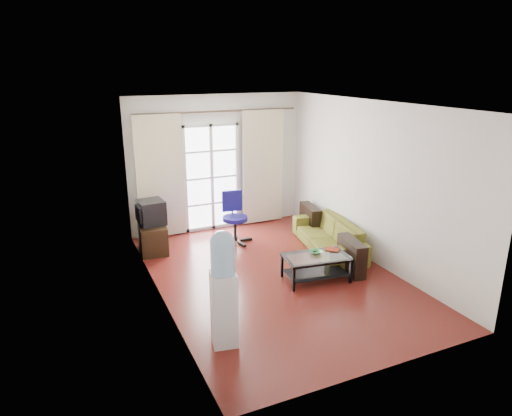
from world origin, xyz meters
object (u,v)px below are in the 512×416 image
at_px(coffee_table, 316,264).
at_px(water_cooler, 224,287).
at_px(sofa, 328,235).
at_px(tv_stand, 153,238).
at_px(crt_tv, 150,212).
at_px(task_chair, 235,228).

height_order(coffee_table, water_cooler, water_cooler).
bearing_deg(sofa, water_cooler, -43.86).
bearing_deg(coffee_table, sofa, 48.70).
relative_size(tv_stand, crt_tv, 1.37).
bearing_deg(tv_stand, sofa, -17.58).
distance_m(sofa, task_chair, 1.76).
xyz_separation_m(coffee_table, crt_tv, (-2.07, 2.27, 0.46)).
bearing_deg(water_cooler, task_chair, 76.84).
distance_m(sofa, water_cooler, 3.44).
distance_m(task_chair, water_cooler, 3.38).
bearing_deg(crt_tv, coffee_table, -52.14).
height_order(coffee_table, tv_stand, tv_stand).
bearing_deg(task_chair, tv_stand, -179.74).
bearing_deg(coffee_table, crt_tv, 132.40).
relative_size(sofa, crt_tv, 3.95).
distance_m(tv_stand, crt_tv, 0.47).
bearing_deg(task_chair, coffee_table, -68.29).
relative_size(coffee_table, tv_stand, 1.54).
bearing_deg(task_chair, crt_tv, 177.55).
bearing_deg(task_chair, sofa, -30.35).
xyz_separation_m(sofa, water_cooler, (-2.76, -2.00, 0.48)).
height_order(crt_tv, task_chair, task_chair).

